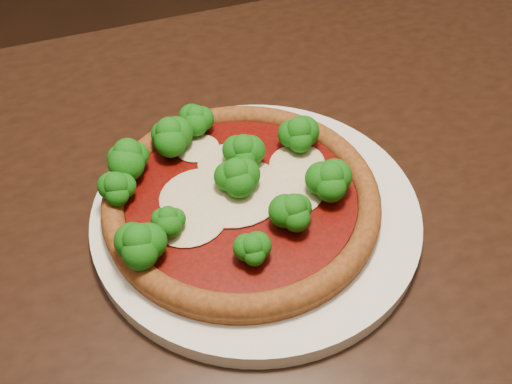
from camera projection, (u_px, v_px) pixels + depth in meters
floor at (273, 359)px, 1.28m from camera, size 4.00×4.00×0.00m
dining_table at (274, 272)px, 0.65m from camera, size 1.44×1.16×0.75m
plate at (256, 213)px, 0.58m from camera, size 0.33×0.33×0.02m
pizza at (235, 192)px, 0.56m from camera, size 0.28×0.27×0.06m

